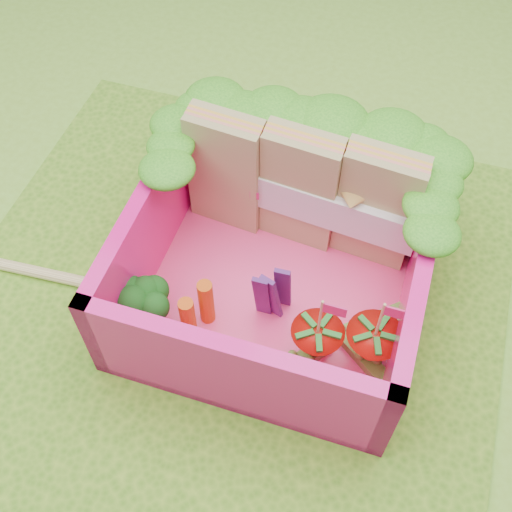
{
  "coord_description": "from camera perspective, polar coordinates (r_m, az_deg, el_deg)",
  "views": [
    {
      "loc": [
        0.63,
        -1.51,
        2.68
      ],
      "look_at": [
        0.1,
        0.12,
        0.28
      ],
      "focal_mm": 45.0,
      "sensor_mm": 36.0,
      "label": 1
    }
  ],
  "objects": [
    {
      "name": "ground",
      "position": [
        3.14,
        -2.5,
        -4.21
      ],
      "size": [
        14.0,
        14.0,
        0.0
      ],
      "primitive_type": "plane",
      "color": "#7BB432",
      "rests_on": "ground"
    },
    {
      "name": "placemat",
      "position": [
        3.12,
        -2.51,
        -4.07
      ],
      "size": [
        2.6,
        2.6,
        0.03
      ],
      "primitive_type": "cube",
      "color": "#508D1F",
      "rests_on": "ground"
    },
    {
      "name": "bento_floor",
      "position": [
        3.12,
        1.83,
        -2.88
      ],
      "size": [
        1.3,
        1.3,
        0.05
      ],
      "primitive_type": "cube",
      "color": "#FF4183",
      "rests_on": "placemat"
    },
    {
      "name": "bento_box",
      "position": [
        2.91,
        1.96,
        -0.23
      ],
      "size": [
        1.3,
        1.3,
        0.55
      ],
      "color": "#FF1588",
      "rests_on": "placemat"
    },
    {
      "name": "lettuce_ruffle",
      "position": [
        2.95,
        4.78,
        10.58
      ],
      "size": [
        1.43,
        0.77,
        0.11
      ],
      "color": "#278418",
      "rests_on": "bento_box"
    },
    {
      "name": "sandwich_stack",
      "position": [
        3.05,
        4.03,
        5.98
      ],
      "size": [
        1.18,
        0.28,
        0.65
      ],
      "color": "tan",
      "rests_on": "bento_floor"
    },
    {
      "name": "broccoli",
      "position": [
        2.9,
        -9.75,
        -3.45
      ],
      "size": [
        0.33,
        0.33,
        0.25
      ],
      "color": "#689E4C",
      "rests_on": "bento_floor"
    },
    {
      "name": "carrot_sticks",
      "position": [
        2.88,
        -5.22,
        -4.78
      ],
      "size": [
        0.12,
        0.17,
        0.28
      ],
      "color": "#D96112",
      "rests_on": "bento_floor"
    },
    {
      "name": "purple_wedges",
      "position": [
        2.84,
        1.47,
        -3.36
      ],
      "size": [
        0.14,
        0.09,
        0.38
      ],
      "color": "#4B1B5F",
      "rests_on": "bento_floor"
    },
    {
      "name": "strawberry_left",
      "position": [
        2.81,
        5.35,
        -7.74
      ],
      "size": [
        0.23,
        0.23,
        0.47
      ],
      "color": "red",
      "rests_on": "bento_floor"
    },
    {
      "name": "strawberry_right",
      "position": [
        2.82,
        10.22,
        -7.99
      ],
      "size": [
        0.24,
        0.24,
        0.48
      ],
      "color": "red",
      "rests_on": "bento_floor"
    },
    {
      "name": "snap_peas",
      "position": [
        2.93,
        8.24,
        -8.02
      ],
      "size": [
        0.56,
        0.59,
        0.05
      ],
      "color": "#5C9D31",
      "rests_on": "bento_floor"
    },
    {
      "name": "chopsticks",
      "position": [
        3.37,
        -19.62,
        -1.18
      ],
      "size": [
        2.03,
        0.19,
        0.05
      ],
      "color": "tan",
      "rests_on": "placemat"
    }
  ]
}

